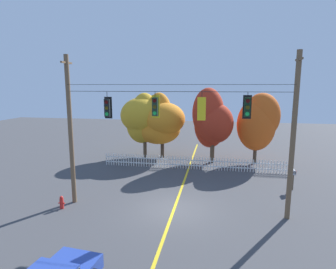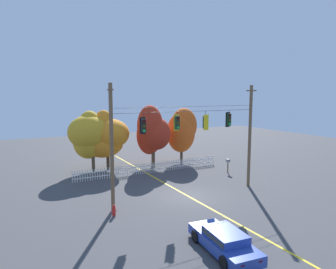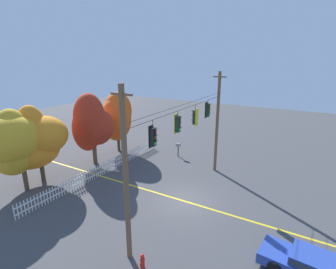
# 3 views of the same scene
# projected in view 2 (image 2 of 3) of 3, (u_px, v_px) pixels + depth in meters

# --- Properties ---
(ground) EXTENTS (80.00, 80.00, 0.00)m
(ground) POSITION_uv_depth(u_px,v_px,m) (189.00, 196.00, 23.79)
(ground) COLOR #424244
(lane_centerline_stripe) EXTENTS (0.16, 36.00, 0.01)m
(lane_centerline_stripe) POSITION_uv_depth(u_px,v_px,m) (189.00, 196.00, 23.79)
(lane_centerline_stripe) COLOR gold
(lane_centerline_stripe) RESTS_ON ground
(signal_support_span) EXTENTS (12.33, 1.10, 8.59)m
(signal_support_span) POSITION_uv_depth(u_px,v_px,m) (189.00, 140.00, 23.22)
(signal_support_span) COLOR brown
(signal_support_span) RESTS_ON ground
(traffic_signal_southbound_primary) EXTENTS (0.43, 0.38, 1.50)m
(traffic_signal_southbound_primary) POSITION_uv_depth(u_px,v_px,m) (143.00, 126.00, 21.32)
(traffic_signal_southbound_primary) COLOR black
(traffic_signal_eastbound_side) EXTENTS (0.43, 0.38, 1.42)m
(traffic_signal_eastbound_side) POSITION_uv_depth(u_px,v_px,m) (177.00, 123.00, 22.56)
(traffic_signal_eastbound_side) COLOR black
(traffic_signal_northbound_primary) EXTENTS (0.43, 0.38, 1.48)m
(traffic_signal_northbound_primary) POSITION_uv_depth(u_px,v_px,m) (205.00, 122.00, 23.71)
(traffic_signal_northbound_primary) COLOR black
(traffic_signal_northbound_secondary) EXTENTS (0.43, 0.38, 1.37)m
(traffic_signal_northbound_secondary) POSITION_uv_depth(u_px,v_px,m) (229.00, 120.00, 24.78)
(traffic_signal_northbound_secondary) COLOR black
(white_picket_fence) EXTENTS (15.46, 0.06, 1.05)m
(white_picket_fence) POSITION_uv_depth(u_px,v_px,m) (151.00, 168.00, 30.90)
(white_picket_fence) COLOR white
(white_picket_fence) RESTS_ON ground
(autumn_maple_near_fence) EXTENTS (4.09, 3.47, 6.20)m
(autumn_maple_near_fence) POSITION_uv_depth(u_px,v_px,m) (89.00, 135.00, 31.03)
(autumn_maple_near_fence) COLOR brown
(autumn_maple_near_fence) RESTS_ON ground
(autumn_maple_mid) EXTENTS (4.74, 4.27, 6.24)m
(autumn_maple_mid) POSITION_uv_depth(u_px,v_px,m) (106.00, 137.00, 31.92)
(autumn_maple_mid) COLOR #473828
(autumn_maple_mid) RESTS_ON ground
(autumn_oak_far_east) EXTENTS (3.61, 3.45, 6.71)m
(autumn_oak_far_east) POSITION_uv_depth(u_px,v_px,m) (152.00, 131.00, 33.12)
(autumn_oak_far_east) COLOR brown
(autumn_oak_far_east) RESTS_ON ground
(autumn_maple_far_west) EXTENTS (3.68, 2.98, 6.26)m
(autumn_maple_far_west) POSITION_uv_depth(u_px,v_px,m) (182.00, 130.00, 35.46)
(autumn_maple_far_west) COLOR #473828
(autumn_maple_far_west) RESTS_ON ground
(parked_car) EXTENTS (2.24, 4.70, 1.15)m
(parked_car) POSITION_uv_depth(u_px,v_px,m) (224.00, 240.00, 15.39)
(parked_car) COLOR #28429E
(parked_car) RESTS_ON ground
(fire_hydrant) EXTENTS (0.38, 0.22, 0.74)m
(fire_hydrant) POSITION_uv_depth(u_px,v_px,m) (114.00, 210.00, 19.97)
(fire_hydrant) COLOR red
(fire_hydrant) RESTS_ON ground
(roadside_mailbox) EXTENTS (0.25, 0.44, 1.39)m
(roadside_mailbox) POSITION_uv_depth(u_px,v_px,m) (228.00, 162.00, 30.91)
(roadside_mailbox) COLOR brown
(roadside_mailbox) RESTS_ON ground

